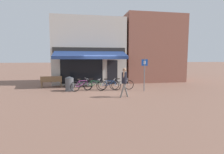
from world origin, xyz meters
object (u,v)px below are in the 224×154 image
object	(u,v)px
bicycle_purple	(82,85)
parking_sign	(144,71)
pedestrian_adult	(124,79)
bicycle_silver	(122,85)
park_bench	(51,81)
bicycle_blue	(109,85)
bicycle_green	(94,85)
litter_bin	(69,84)

from	to	relation	value
bicycle_purple	parking_sign	xyz separation A→B (m)	(4.27, -0.78, 1.00)
pedestrian_adult	parking_sign	distance (m)	2.51
bicycle_purple	bicycle_silver	bearing A→B (deg)	-27.87
pedestrian_adult	park_bench	world-z (taller)	pedestrian_adult
bicycle_blue	park_bench	world-z (taller)	park_bench
bicycle_purple	bicycle_green	size ratio (longest dim) A/B	1.01
litter_bin	park_bench	size ratio (longest dim) A/B	0.63
bicycle_purple	litter_bin	world-z (taller)	litter_bin
bicycle_green	bicycle_blue	xyz separation A→B (m)	(1.06, 0.01, -0.01)
bicycle_purple	bicycle_green	world-z (taller)	bicycle_purple
bicycle_green	pedestrian_adult	bearing A→B (deg)	-31.09
park_bench	bicycle_purple	bearing A→B (deg)	-47.49
bicycle_blue	park_bench	distance (m)	4.74
bicycle_silver	parking_sign	distance (m)	1.91
park_bench	litter_bin	bearing A→B (deg)	-57.82
bicycle_green	bicycle_silver	size ratio (longest dim) A/B	0.88
bicycle_blue	park_bench	xyz separation A→B (m)	(-4.27, 2.07, 0.10)
litter_bin	parking_sign	size ratio (longest dim) A/B	0.45
bicycle_green	litter_bin	size ratio (longest dim) A/B	1.52
pedestrian_adult	park_bench	bearing A→B (deg)	-43.00
park_bench	bicycle_blue	bearing A→B (deg)	-31.68
bicycle_purple	pedestrian_adult	bearing A→B (deg)	-72.88
bicycle_blue	park_bench	size ratio (longest dim) A/B	0.99
bicycle_blue	bicycle_purple	bearing A→B (deg)	-156.97
bicycle_silver	pedestrian_adult	distance (m)	2.57
bicycle_green	bicycle_blue	bearing A→B (deg)	26.78
bicycle_silver	parking_sign	bearing A→B (deg)	-25.38
litter_bin	park_bench	xyz separation A→B (m)	(-1.50, 1.92, -0.05)
bicycle_green	bicycle_blue	distance (m)	1.06
bicycle_green	park_bench	size ratio (longest dim) A/B	0.95
parking_sign	park_bench	xyz separation A→B (m)	(-6.61, 2.86, -0.93)
bicycle_blue	bicycle_silver	world-z (taller)	bicycle_blue
bicycle_purple	litter_bin	distance (m)	0.86
bicycle_silver	litter_bin	xyz separation A→B (m)	(-3.69, 0.17, 0.14)
bicycle_green	bicycle_purple	bearing A→B (deg)	-153.34
parking_sign	bicycle_silver	bearing A→B (deg)	151.59
litter_bin	parking_sign	distance (m)	5.27
bicycle_green	pedestrian_adult	world-z (taller)	pedestrian_adult
park_bench	pedestrian_adult	bearing A→B (deg)	-49.34
bicycle_green	pedestrian_adult	size ratio (longest dim) A/B	0.90
bicycle_purple	bicycle_silver	distance (m)	2.85
pedestrian_adult	litter_bin	bearing A→B (deg)	-38.08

